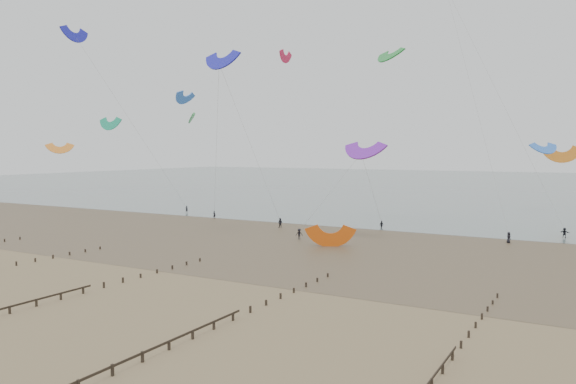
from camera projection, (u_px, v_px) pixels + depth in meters
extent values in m
plane|color=brown|center=(105.00, 276.00, 62.99)|extent=(500.00, 500.00, 0.00)
plane|color=#475654|center=(471.00, 184.00, 236.82)|extent=(500.00, 500.00, 0.00)
plane|color=#473A28|center=(267.00, 235.00, 93.41)|extent=(500.00, 500.00, 0.00)
ellipsoid|color=slate|center=(131.00, 238.00, 90.91)|extent=(23.60, 14.36, 0.01)
ellipsoid|color=slate|center=(341.00, 238.00, 90.15)|extent=(33.64, 18.32, 0.01)
ellipsoid|color=slate|center=(566.00, 269.00, 67.06)|extent=(19.65, 13.67, 0.01)
ellipsoid|color=slate|center=(117.00, 218.00, 117.31)|extent=(26.95, 14.22, 0.01)
cube|color=black|center=(5.00, 241.00, 86.76)|extent=(0.16, 0.16, 0.48)
cube|color=black|center=(20.00, 238.00, 89.05)|extent=(0.16, 0.16, 0.45)
cube|color=black|center=(16.00, 264.00, 68.81)|extent=(0.16, 0.16, 0.59)
cube|color=black|center=(35.00, 260.00, 71.09)|extent=(0.16, 0.16, 0.57)
cube|color=black|center=(53.00, 257.00, 73.38)|extent=(0.16, 0.16, 0.54)
cube|color=black|center=(70.00, 254.00, 75.67)|extent=(0.16, 0.16, 0.51)
cube|color=black|center=(85.00, 251.00, 77.96)|extent=(0.16, 0.16, 0.48)
cube|color=black|center=(100.00, 248.00, 80.25)|extent=(0.16, 0.16, 0.45)
cube|color=black|center=(10.00, 310.00, 48.56)|extent=(0.16, 0.16, 0.74)
cube|color=black|center=(36.00, 303.00, 50.85)|extent=(0.16, 0.16, 0.71)
cube|color=black|center=(61.00, 297.00, 53.14)|extent=(0.16, 0.16, 0.68)
cube|color=black|center=(83.00, 291.00, 55.43)|extent=(0.16, 0.16, 0.65)
cube|color=black|center=(104.00, 285.00, 57.72)|extent=(0.16, 0.16, 0.62)
cube|color=black|center=(123.00, 280.00, 60.01)|extent=(0.16, 0.16, 0.59)
cube|color=black|center=(141.00, 276.00, 62.29)|extent=(0.16, 0.16, 0.57)
cube|color=black|center=(157.00, 271.00, 64.58)|extent=(0.16, 0.16, 0.54)
cube|color=black|center=(172.00, 267.00, 66.87)|extent=(0.16, 0.16, 0.51)
cube|color=black|center=(187.00, 264.00, 69.16)|extent=(0.16, 0.16, 0.48)
cube|color=black|center=(200.00, 260.00, 71.45)|extent=(0.16, 0.16, 0.45)
cube|color=black|center=(112.00, 371.00, 35.19)|extent=(0.16, 0.16, 0.80)
cube|color=black|center=(142.00, 357.00, 37.48)|extent=(0.16, 0.16, 0.77)
cube|color=black|center=(169.00, 346.00, 39.76)|extent=(0.16, 0.16, 0.74)
cube|color=black|center=(193.00, 335.00, 42.05)|extent=(0.16, 0.16, 0.71)
cube|color=black|center=(214.00, 326.00, 44.34)|extent=(0.16, 0.16, 0.68)
cube|color=black|center=(233.00, 317.00, 46.63)|extent=(0.16, 0.16, 0.65)
cube|color=black|center=(250.00, 310.00, 48.92)|extent=(0.16, 0.16, 0.62)
cube|color=black|center=(266.00, 303.00, 51.21)|extent=(0.16, 0.16, 0.59)
cube|color=black|center=(281.00, 296.00, 53.50)|extent=(0.16, 0.16, 0.57)
cube|color=black|center=(294.00, 291.00, 55.78)|extent=(0.16, 0.16, 0.54)
cube|color=black|center=(306.00, 285.00, 58.07)|extent=(0.16, 0.16, 0.51)
cube|color=black|center=(317.00, 280.00, 60.36)|extent=(0.16, 0.16, 0.48)
cube|color=black|center=(328.00, 276.00, 62.65)|extent=(0.16, 0.16, 0.45)
cube|color=black|center=(84.00, 379.00, 33.28)|extent=(0.06, 32.50, 0.18)
cube|color=black|center=(432.00, 384.00, 33.25)|extent=(0.16, 0.16, 0.71)
cube|color=black|center=(443.00, 369.00, 35.54)|extent=(0.16, 0.16, 0.68)
cube|color=black|center=(452.00, 356.00, 37.83)|extent=(0.16, 0.16, 0.65)
cube|color=black|center=(461.00, 345.00, 40.12)|extent=(0.16, 0.16, 0.62)
cube|color=black|center=(469.00, 334.00, 42.41)|extent=(0.16, 0.16, 0.59)
cube|color=black|center=(476.00, 325.00, 44.70)|extent=(0.16, 0.16, 0.57)
cube|color=black|center=(482.00, 317.00, 46.98)|extent=(0.16, 0.16, 0.54)
cube|color=black|center=(488.00, 309.00, 49.27)|extent=(0.16, 0.16, 0.51)
cube|color=black|center=(493.00, 302.00, 51.56)|extent=(0.16, 0.16, 0.48)
cube|color=black|center=(497.00, 296.00, 53.85)|extent=(0.16, 0.16, 0.45)
imported|color=black|center=(214.00, 215.00, 116.39)|extent=(0.58, 0.38, 1.60)
imported|color=black|center=(280.00, 223.00, 102.27)|extent=(0.88, 0.69, 1.81)
imported|color=black|center=(187.00, 209.00, 127.70)|extent=(0.64, 0.49, 1.57)
imported|color=black|center=(565.00, 233.00, 90.76)|extent=(1.61, 0.99, 1.66)
imported|color=black|center=(509.00, 238.00, 85.64)|extent=(0.94, 0.99, 1.71)
imported|color=black|center=(381.00, 225.00, 100.33)|extent=(0.72, 1.00, 1.58)
imported|color=black|center=(299.00, 234.00, 89.14)|extent=(1.28, 1.18, 1.73)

